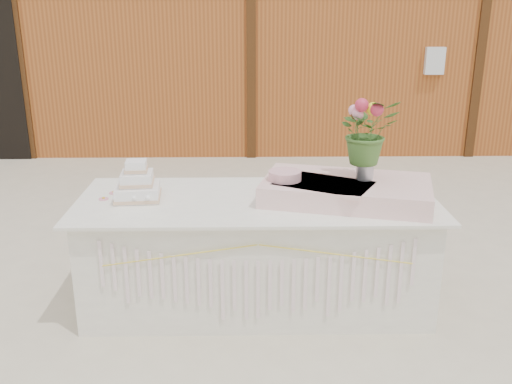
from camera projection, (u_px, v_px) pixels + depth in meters
ground at (257, 301)px, 4.05m from camera, size 80.00×80.00×0.00m
barn at (249, 25)px, 9.21m from camera, size 12.60×4.60×3.30m
cake_table at (257, 252)px, 3.93m from camera, size 2.40×1.00×0.77m
wedding_cake at (138, 186)px, 3.79m from camera, size 0.32×0.32×0.26m
pink_cake_stand at (285, 184)px, 3.77m from camera, size 0.28×0.28×0.20m
satin_runner at (346, 190)px, 3.77m from camera, size 1.21×0.88×0.14m
flower_vase at (365, 168)px, 3.75m from camera, size 0.11×0.11×0.16m
bouquet at (368, 124)px, 3.66m from camera, size 0.44×0.40×0.43m
loose_flowers at (116, 193)px, 3.91m from camera, size 0.17×0.33×0.02m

